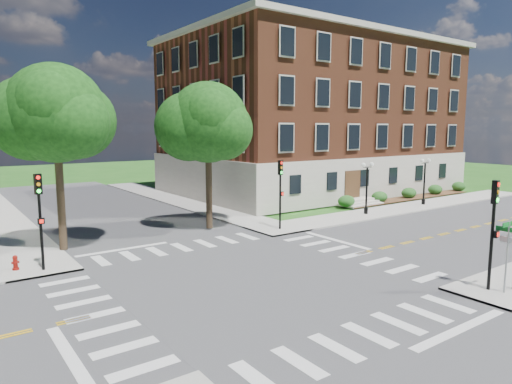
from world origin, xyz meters
TOP-DOWN VIEW (x-y plane):
  - ground at (0.00, 0.00)m, footprint 160.00×160.00m
  - road_ew at (0.00, 0.00)m, footprint 90.00×12.00m
  - road_ns at (0.00, 0.00)m, footprint 12.00×90.00m
  - sidewalk_ne at (15.38, 15.38)m, footprint 34.00×34.00m
  - crosswalk_east at (7.20, 0.00)m, footprint 2.20×10.20m
  - stop_bar_east at (8.80, 3.00)m, footprint 0.40×5.50m
  - main_building at (24.00, 21.99)m, footprint 30.60×22.40m
  - shrub_row at (27.00, 10.80)m, footprint 18.00×2.00m
  - tree_c at (-5.94, 10.43)m, footprint 5.55×5.55m
  - tree_d at (3.83, 10.50)m, footprint 5.54×5.54m
  - traffic_signal_se at (7.51, -7.45)m, footprint 0.35×0.40m
  - traffic_signal_ne at (7.71, 7.36)m, footprint 0.37×0.43m
  - traffic_signal_nw at (-7.70, 6.90)m, footprint 0.36×0.41m
  - twin_lamp_west at (17.01, 7.69)m, footprint 1.36×0.36m
  - twin_lamp_east at (25.00, 7.77)m, footprint 1.36×0.36m
  - street_sign_pole at (7.69, -8.03)m, footprint 1.10×1.10m
  - fire_hydrant at (-8.83, 7.71)m, footprint 0.35×0.35m

SIDE VIEW (x-z plane):
  - ground at x=0.00m, z-range 0.00..0.00m
  - crosswalk_east at x=7.20m, z-range -0.01..0.01m
  - stop_bar_east at x=8.80m, z-range 0.00..0.00m
  - shrub_row at x=27.00m, z-range -0.65..0.65m
  - road_ew at x=0.00m, z-range 0.00..0.01m
  - road_ns at x=0.00m, z-range 0.00..0.01m
  - sidewalk_ne at x=15.38m, z-range 0.00..0.12m
  - fire_hydrant at x=-8.83m, z-range 0.09..0.84m
  - street_sign_pole at x=7.69m, z-range 0.76..3.86m
  - twin_lamp_west at x=17.01m, z-range 0.41..4.64m
  - twin_lamp_east at x=25.00m, z-range 0.41..4.64m
  - traffic_signal_se at x=7.51m, z-range 0.79..5.59m
  - traffic_signal_ne at x=7.71m, z-range 0.79..5.59m
  - traffic_signal_nw at x=-7.70m, z-range 0.79..5.59m
  - tree_d at x=3.83m, z-range 2.40..12.55m
  - tree_c at x=-5.94m, z-range 2.61..13.19m
  - main_building at x=24.00m, z-range 0.09..16.59m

